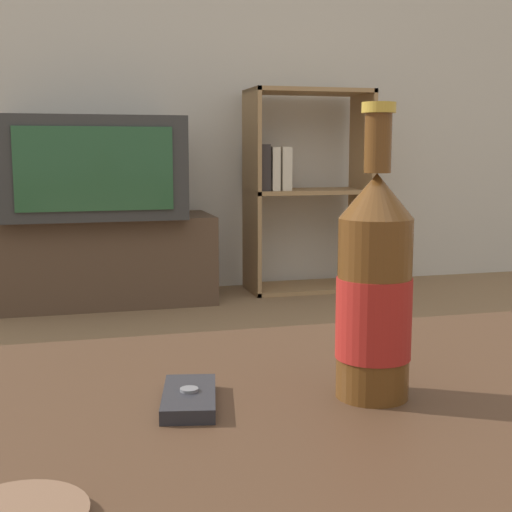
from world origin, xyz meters
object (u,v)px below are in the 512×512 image
bookshelf (300,187)px  cell_phone (189,398)px  television (92,167)px  beer_bottle (374,291)px  tv_stand (95,260)px

bookshelf → cell_phone: size_ratio=8.77×
television → beer_bottle: 2.66m
cell_phone → bookshelf: bearing=80.9°
tv_stand → beer_bottle: (0.16, -2.66, 0.36)m
beer_bottle → cell_phone: bearing=172.9°
television → cell_phone: size_ratio=6.90×
cell_phone → television: bearing=101.3°
television → cell_phone: (-0.02, -2.63, -0.16)m
tv_stand → television: television is taller
tv_stand → cell_phone: cell_phone is taller
bookshelf → cell_phone: (-1.02, -2.70, -0.05)m
tv_stand → cell_phone: (-0.02, -2.64, 0.26)m
television → cell_phone: bearing=-90.3°
cell_phone → beer_bottle: bearing=4.6°
beer_bottle → cell_phone: (-0.18, 0.02, -0.10)m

